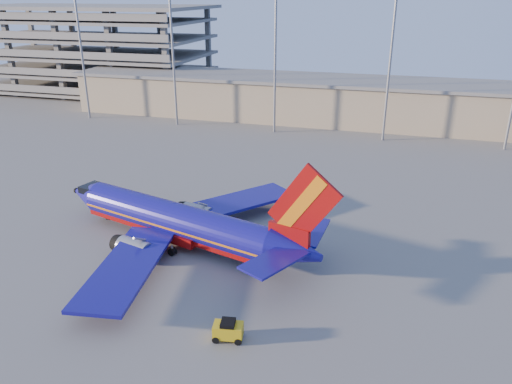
% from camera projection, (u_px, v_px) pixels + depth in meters
% --- Properties ---
extents(ground, '(220.00, 220.00, 0.00)m').
position_uv_depth(ground, '(211.00, 246.00, 52.09)').
color(ground, slate).
rests_on(ground, ground).
extents(terminal_building, '(122.00, 16.00, 8.50)m').
position_uv_depth(terminal_building, '(362.00, 101.00, 99.49)').
color(terminal_building, '#9D8B6C').
rests_on(terminal_building, ground).
extents(parking_garage, '(62.00, 32.00, 21.40)m').
position_uv_depth(parking_garage, '(90.00, 45.00, 129.75)').
color(parking_garage, slate).
rests_on(parking_garage, ground).
extents(light_mast_row, '(101.60, 1.60, 28.65)m').
position_uv_depth(light_mast_row, '(332.00, 36.00, 85.15)').
color(light_mast_row, gray).
rests_on(light_mast_row, ground).
extents(aircraft_main, '(33.13, 31.43, 11.47)m').
position_uv_depth(aircraft_main, '(182.00, 223.00, 51.64)').
color(aircraft_main, navy).
rests_on(aircraft_main, ground).
extents(baggage_tug, '(2.46, 1.72, 1.63)m').
position_uv_depth(baggage_tug, '(228.00, 330.00, 37.83)').
color(baggage_tug, gold).
rests_on(baggage_tug, ground).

